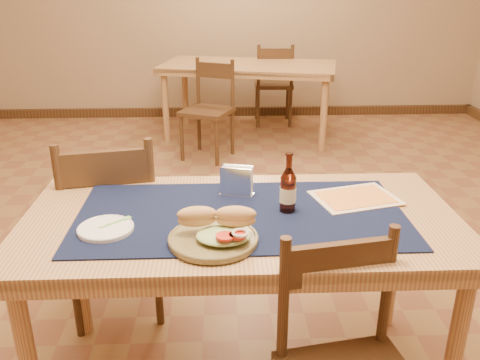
{
  "coord_description": "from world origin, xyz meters",
  "views": [
    {
      "loc": [
        -0.08,
        -2.48,
        1.57
      ],
      "look_at": [
        0.0,
        -0.7,
        0.85
      ],
      "focal_mm": 38.0,
      "sensor_mm": 36.0,
      "label": 1
    }
  ],
  "objects_px": {
    "back_table": "(249,72)",
    "main_table": "(241,235)",
    "beer_bottle": "(288,190)",
    "sandwich_plate": "(216,233)",
    "chair_main_far": "(112,224)",
    "napkin_holder": "(237,182)"
  },
  "relations": [
    {
      "from": "back_table",
      "to": "main_table",
      "type": "bearing_deg",
      "value": -93.81
    },
    {
      "from": "main_table",
      "to": "beer_bottle",
      "type": "xyz_separation_m",
      "value": [
        0.17,
        0.02,
        0.17
      ]
    },
    {
      "from": "sandwich_plate",
      "to": "chair_main_far",
      "type": "bearing_deg",
      "value": 126.37
    },
    {
      "from": "chair_main_far",
      "to": "beer_bottle",
      "type": "relative_size",
      "value": 4.14
    },
    {
      "from": "sandwich_plate",
      "to": "beer_bottle",
      "type": "relative_size",
      "value": 1.31
    },
    {
      "from": "main_table",
      "to": "back_table",
      "type": "distance_m",
      "value": 3.44
    },
    {
      "from": "chair_main_far",
      "to": "sandwich_plate",
      "type": "bearing_deg",
      "value": -53.63
    },
    {
      "from": "back_table",
      "to": "chair_main_far",
      "type": "bearing_deg",
      "value": -105.34
    },
    {
      "from": "main_table",
      "to": "sandwich_plate",
      "type": "xyz_separation_m",
      "value": [
        -0.09,
        -0.2,
        0.12
      ]
    },
    {
      "from": "sandwich_plate",
      "to": "beer_bottle",
      "type": "distance_m",
      "value": 0.35
    },
    {
      "from": "sandwich_plate",
      "to": "beer_bottle",
      "type": "xyz_separation_m",
      "value": [
        0.26,
        0.22,
        0.05
      ]
    },
    {
      "from": "main_table",
      "to": "chair_main_far",
      "type": "relative_size",
      "value": 1.7
    },
    {
      "from": "sandwich_plate",
      "to": "napkin_holder",
      "type": "relative_size",
      "value": 2.1
    },
    {
      "from": "beer_bottle",
      "to": "napkin_holder",
      "type": "height_order",
      "value": "beer_bottle"
    },
    {
      "from": "napkin_holder",
      "to": "main_table",
      "type": "bearing_deg",
      "value": -86.8
    },
    {
      "from": "back_table",
      "to": "napkin_holder",
      "type": "bearing_deg",
      "value": -94.2
    },
    {
      "from": "sandwich_plate",
      "to": "napkin_holder",
      "type": "distance_m",
      "value": 0.39
    },
    {
      "from": "back_table",
      "to": "chair_main_far",
      "type": "height_order",
      "value": "chair_main_far"
    },
    {
      "from": "beer_bottle",
      "to": "napkin_holder",
      "type": "distance_m",
      "value": 0.24
    },
    {
      "from": "chair_main_far",
      "to": "napkin_holder",
      "type": "distance_m",
      "value": 0.72
    },
    {
      "from": "back_table",
      "to": "sandwich_plate",
      "type": "xyz_separation_m",
      "value": [
        -0.32,
        -3.63,
        0.12
      ]
    },
    {
      "from": "sandwich_plate",
      "to": "napkin_holder",
      "type": "height_order",
      "value": "napkin_holder"
    }
  ]
}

